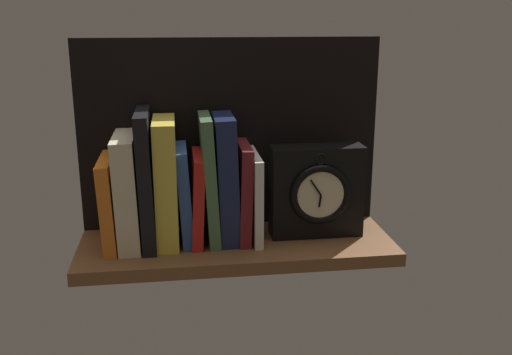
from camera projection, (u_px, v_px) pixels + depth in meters
ground_plane at (237, 247)px, 115.18cm from camera, size 61.51×22.25×2.50cm
back_panel at (230, 134)px, 119.55cm from camera, size 61.51×1.20×38.89cm
book_orange_pandolfini at (110, 202)px, 111.05cm from camera, size 3.02×15.36×17.23cm
book_cream_twain at (128, 190)px, 110.95cm from camera, size 4.60×15.50×21.52cm
book_black_skeptic at (146, 178)px, 110.82cm from camera, size 3.10×16.04×26.00cm
book_yellow_seinlanguage at (166, 182)px, 111.53cm from camera, size 4.18×14.22×24.32cm
book_blue_modern at (185, 194)px, 112.74cm from camera, size 3.11×12.41×18.98cm
book_red_requiem at (197, 197)px, 113.26cm from camera, size 2.98×13.55×17.53cm
book_green_romantic at (209, 179)px, 112.58cm from camera, size 3.37×13.60×24.89cm
book_navy_bierce at (226, 178)px, 113.03cm from camera, size 4.55×12.63×24.85cm
book_maroon_dawkins at (243, 192)px, 114.25cm from camera, size 2.83×13.26×19.11cm
book_white_catcher at (254, 196)px, 114.80cm from camera, size 1.68×15.03×17.19cm
framed_clock at (317, 191)px, 115.60cm from camera, size 18.36×7.23×18.36cm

